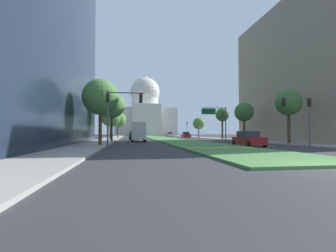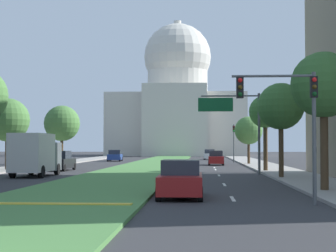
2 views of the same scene
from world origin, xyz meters
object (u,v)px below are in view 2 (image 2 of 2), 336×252
overhead_guide_sign (237,117)px  sedan_midblock (60,161)px  street_tree_right_mid (281,107)px  street_tree_right_distant (249,131)px  street_tree_right_near (324,86)px  street_tree_left_far (8,120)px  street_tree_right_far (265,113)px  sedan_lead_stopped (181,180)px  capitol_building (177,106)px  traffic_light_near_right (292,108)px  street_tree_left_distant (62,123)px  box_truck_delivery (35,154)px  traffic_light_far_right (234,138)px  sedan_distant (216,158)px  sedan_far_horizon (115,156)px  sedan_very_far (210,155)px

overhead_guide_sign → sedan_midblock: (-15.88, 6.00, -3.77)m
street_tree_right_mid → street_tree_right_distant: size_ratio=1.14×
street_tree_right_near → street_tree_left_far: street_tree_right_near is taller
street_tree_right_far → sedan_lead_stopped: size_ratio=1.48×
capitol_building → traffic_light_near_right: bearing=-85.2°
sedan_midblock → street_tree_left_distant: bearing=103.8°
street_tree_right_far → capitol_building: bearing=97.8°
street_tree_right_distant → sedan_lead_stopped: 43.15m
street_tree_right_near → sedan_lead_stopped: (-6.93, -2.88, -4.46)m
capitol_building → street_tree_right_mid: size_ratio=4.84×
street_tree_right_distant → sedan_midblock: (-18.69, -16.52, -3.26)m
capitol_building → box_truck_delivery: 91.48m
traffic_light_far_right → overhead_guide_sign: bearing=-92.8°
sedan_midblock → sedan_distant: sedan_midblock is taller
sedan_lead_stopped → street_tree_right_mid: bearing=65.5°
sedan_far_horizon → street_tree_right_far: bearing=-60.8°
traffic_light_near_right → sedan_far_horizon: traffic_light_near_right is taller
sedan_distant → traffic_light_near_right: bearing=-87.6°
street_tree_right_far → street_tree_left_distant: bearing=141.3°
sedan_midblock → box_truck_delivery: 9.77m
traffic_light_far_right → street_tree_left_distant: size_ratio=0.72×
sedan_lead_stopped → sedan_distant: sedan_distant is taller
traffic_light_near_right → street_tree_right_mid: bearing=83.4°
street_tree_right_mid → sedan_distant: bearing=97.9°
sedan_far_horizon → sedan_midblock: bearing=-90.4°
sedan_distant → sedan_very_far: sedan_distant is taller
traffic_light_far_right → sedan_lead_stopped: size_ratio=1.15×
street_tree_left_far → box_truck_delivery: bearing=-59.1°
sedan_far_horizon → sedan_very_far: 17.25m
sedan_midblock → sedan_very_far: (14.37, 41.09, -0.06)m
street_tree_left_distant → sedan_lead_stopped: street_tree_left_distant is taller
street_tree_left_far → street_tree_right_mid: bearing=-25.3°
street_tree_right_near → traffic_light_near_right: bearing=-113.4°
sedan_midblock → box_truck_delivery: bearing=-86.5°
capitol_building → box_truck_delivery: size_ratio=5.03×
sedan_lead_stopped → sedan_distant: size_ratio=0.98×
traffic_light_far_right → street_tree_right_distant: street_tree_right_distant is taller
traffic_light_near_right → sedan_far_horizon: size_ratio=1.15×
traffic_light_near_right → sedan_distant: (-1.85, 44.27, -2.99)m
street_tree_right_far → sedan_far_horizon: street_tree_right_far is taller
sedan_very_far → street_tree_right_far: bearing=-84.3°
street_tree_left_far → street_tree_left_distant: bearing=88.0°
overhead_guide_sign → box_truck_delivery: (-15.28, -3.71, -2.94)m
street_tree_right_far → sedan_distant: 18.22m
street_tree_right_near → street_tree_left_far: size_ratio=1.04×
traffic_light_far_right → overhead_guide_sign: 31.59m
sedan_midblock → sedan_very_far: size_ratio=1.08×
street_tree_right_mid → overhead_guide_sign: bearing=114.1°
street_tree_right_mid → sedan_distant: street_tree_right_mid is taller
overhead_guide_sign → traffic_light_far_right: bearing=87.2°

